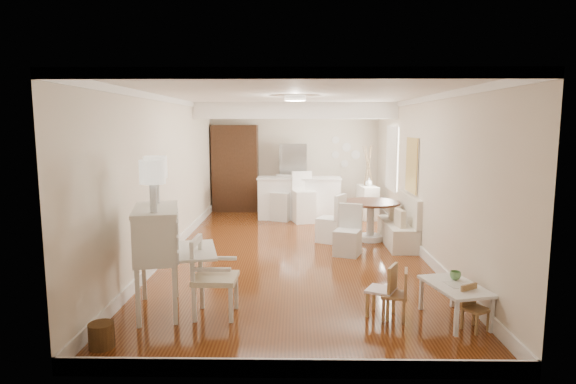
{
  "coord_description": "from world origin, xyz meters",
  "views": [
    {
      "loc": [
        0.0,
        -8.65,
        2.32
      ],
      "look_at": [
        -0.13,
        0.3,
        1.06
      ],
      "focal_mm": 30.0,
      "sensor_mm": 36.0,
      "label": 1
    }
  ],
  "objects_px": {
    "kids_table": "(454,303)",
    "bar_stool_left": "(282,198)",
    "slip_chair_far": "(331,218)",
    "kids_chair_a": "(394,294)",
    "breakfast_counter": "(299,198)",
    "fridge": "(306,178)",
    "kids_chair_b": "(381,289)",
    "kids_chair_c": "(476,308)",
    "slip_chair_near": "(348,230)",
    "pantry_cabinet": "(235,168)",
    "dining_table": "(370,221)",
    "gustavian_armchair": "(215,277)",
    "wicker_basket": "(102,335)",
    "secretary_bureau": "(157,260)",
    "sideboard": "(367,202)",
    "bar_stool_right": "(304,197)"
  },
  "relations": [
    {
      "from": "kids_table",
      "to": "fridge",
      "type": "relative_size",
      "value": 0.49
    },
    {
      "from": "gustavian_armchair",
      "to": "wicker_basket",
      "type": "height_order",
      "value": "gustavian_armchair"
    },
    {
      "from": "sideboard",
      "to": "kids_chair_a",
      "type": "bearing_deg",
      "value": -102.43
    },
    {
      "from": "gustavian_armchair",
      "to": "kids_table",
      "type": "bearing_deg",
      "value": -91.26
    },
    {
      "from": "bar_stool_left",
      "to": "fridge",
      "type": "relative_size",
      "value": 0.61
    },
    {
      "from": "breakfast_counter",
      "to": "bar_stool_right",
      "type": "xyz_separation_m",
      "value": [
        0.11,
        -0.48,
        0.09
      ]
    },
    {
      "from": "secretary_bureau",
      "to": "gustavian_armchair",
      "type": "height_order",
      "value": "secretary_bureau"
    },
    {
      "from": "kids_chair_a",
      "to": "gustavian_armchair",
      "type": "bearing_deg",
      "value": -79.28
    },
    {
      "from": "fridge",
      "to": "sideboard",
      "type": "height_order",
      "value": "fridge"
    },
    {
      "from": "kids_chair_a",
      "to": "breakfast_counter",
      "type": "distance_m",
      "value": 6.32
    },
    {
      "from": "kids_table",
      "to": "kids_chair_c",
      "type": "distance_m",
      "value": 0.31
    },
    {
      "from": "kids_table",
      "to": "slip_chair_far",
      "type": "height_order",
      "value": "slip_chair_far"
    },
    {
      "from": "kids_chair_b",
      "to": "wicker_basket",
      "type": "bearing_deg",
      "value": -46.03
    },
    {
      "from": "kids_chair_b",
      "to": "breakfast_counter",
      "type": "xyz_separation_m",
      "value": [
        -0.95,
        6.11,
        0.18
      ]
    },
    {
      "from": "dining_table",
      "to": "breakfast_counter",
      "type": "distance_m",
      "value": 2.66
    },
    {
      "from": "slip_chair_near",
      "to": "kids_table",
      "type": "bearing_deg",
      "value": -50.99
    },
    {
      "from": "bar_stool_left",
      "to": "bar_stool_right",
      "type": "distance_m",
      "value": 0.59
    },
    {
      "from": "dining_table",
      "to": "breakfast_counter",
      "type": "relative_size",
      "value": 0.57
    },
    {
      "from": "secretary_bureau",
      "to": "slip_chair_near",
      "type": "xyz_separation_m",
      "value": [
        2.64,
        2.65,
        -0.21
      ]
    },
    {
      "from": "wicker_basket",
      "to": "slip_chair_far",
      "type": "distance_m",
      "value": 5.38
    },
    {
      "from": "kids_chair_a",
      "to": "bar_stool_left",
      "type": "xyz_separation_m",
      "value": [
        -1.5,
        6.0,
        0.24
      ]
    },
    {
      "from": "breakfast_counter",
      "to": "sideboard",
      "type": "bearing_deg",
      "value": 2.22
    },
    {
      "from": "slip_chair_far",
      "to": "bar_stool_left",
      "type": "bearing_deg",
      "value": -127.44
    },
    {
      "from": "kids_chair_b",
      "to": "bar_stool_left",
      "type": "relative_size",
      "value": 0.61
    },
    {
      "from": "kids_chair_c",
      "to": "pantry_cabinet",
      "type": "height_order",
      "value": "pantry_cabinet"
    },
    {
      "from": "bar_stool_left",
      "to": "bar_stool_right",
      "type": "relative_size",
      "value": 0.91
    },
    {
      "from": "secretary_bureau",
      "to": "bar_stool_left",
      "type": "relative_size",
      "value": 1.2
    },
    {
      "from": "kids_chair_b",
      "to": "dining_table",
      "type": "relative_size",
      "value": 0.57
    },
    {
      "from": "bar_stool_left",
      "to": "secretary_bureau",
      "type": "bearing_deg",
      "value": -81.71
    },
    {
      "from": "fridge",
      "to": "kids_chair_c",
      "type": "bearing_deg",
      "value": -77.0
    },
    {
      "from": "kids_table",
      "to": "bar_stool_left",
      "type": "bearing_deg",
      "value": 110.19
    },
    {
      "from": "kids_chair_a",
      "to": "fridge",
      "type": "relative_size",
      "value": 0.35
    },
    {
      "from": "kids_chair_b",
      "to": "pantry_cabinet",
      "type": "relative_size",
      "value": 0.29
    },
    {
      "from": "dining_table",
      "to": "kids_chair_a",
      "type": "bearing_deg",
      "value": -94.74
    },
    {
      "from": "breakfast_counter",
      "to": "dining_table",
      "type": "bearing_deg",
      "value": -57.83
    },
    {
      "from": "secretary_bureau",
      "to": "kids_chair_a",
      "type": "height_order",
      "value": "secretary_bureau"
    },
    {
      "from": "slip_chair_near",
      "to": "kids_chair_c",
      "type": "bearing_deg",
      "value": -50.06
    },
    {
      "from": "breakfast_counter",
      "to": "bar_stool_left",
      "type": "xyz_separation_m",
      "value": [
        -0.42,
        -0.22,
        0.03
      ]
    },
    {
      "from": "kids_chair_b",
      "to": "kids_chair_c",
      "type": "xyz_separation_m",
      "value": [
        1.0,
        -0.42,
        -0.07
      ]
    },
    {
      "from": "wicker_basket",
      "to": "kids_chair_a",
      "type": "height_order",
      "value": "kids_chair_a"
    },
    {
      "from": "slip_chair_near",
      "to": "pantry_cabinet",
      "type": "xyz_separation_m",
      "value": [
        -2.54,
        4.45,
        0.7
      ]
    },
    {
      "from": "bar_stool_left",
      "to": "fridge",
      "type": "height_order",
      "value": "fridge"
    },
    {
      "from": "secretary_bureau",
      "to": "kids_table",
      "type": "xyz_separation_m",
      "value": [
        3.6,
        -0.24,
        -0.44
      ]
    },
    {
      "from": "kids_chair_b",
      "to": "dining_table",
      "type": "xyz_separation_m",
      "value": [
        0.47,
        3.86,
        0.06
      ]
    },
    {
      "from": "kids_chair_b",
      "to": "bar_stool_right",
      "type": "height_order",
      "value": "bar_stool_right"
    },
    {
      "from": "kids_chair_a",
      "to": "bar_stool_right",
      "type": "relative_size",
      "value": 0.52
    },
    {
      "from": "dining_table",
      "to": "bar_stool_left",
      "type": "relative_size",
      "value": 1.06
    },
    {
      "from": "secretary_bureau",
      "to": "gustavian_armchair",
      "type": "relative_size",
      "value": 1.36
    },
    {
      "from": "kids_chair_a",
      "to": "kids_chair_b",
      "type": "height_order",
      "value": "kids_chair_b"
    },
    {
      "from": "slip_chair_far",
      "to": "bar_stool_left",
      "type": "relative_size",
      "value": 0.88
    }
  ]
}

